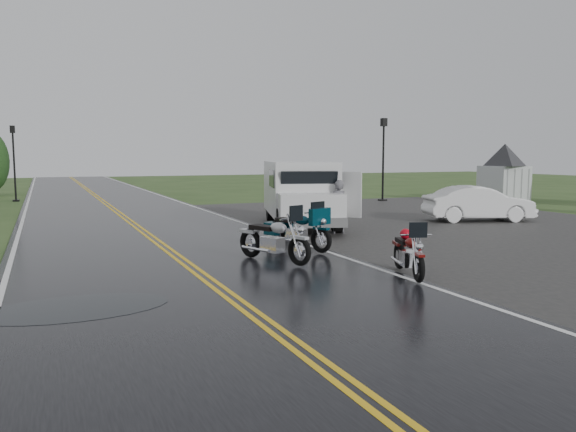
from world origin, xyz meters
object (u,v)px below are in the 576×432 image
object	(u,v)px
motorcycle_teal	(321,230)
sedan_white	(478,204)
visitor_center	(505,159)
person_at_van	(338,208)
van_white	(281,198)
motorcycle_red	(419,256)
lamp_post_far_right	(383,160)
motorcycle_silver	(299,239)
lamp_post_far_left	(14,163)

from	to	relation	value
motorcycle_teal	sedan_white	size ratio (longest dim) A/B	0.55
visitor_center	person_at_van	bearing A→B (deg)	-152.93
van_white	person_at_van	size ratio (longest dim) A/B	3.50
motorcycle_red	motorcycle_teal	xyz separation A→B (m)	(-0.22, 3.80, 0.08)
motorcycle_red	lamp_post_far_right	xyz separation A→B (m)	(10.76, 17.76, 1.75)
motorcycle_teal	lamp_post_far_right	distance (m)	17.83
motorcycle_teal	lamp_post_far_right	world-z (taller)	lamp_post_far_right
motorcycle_teal	sedan_white	xyz separation A→B (m)	(8.99, 4.19, 0.01)
person_at_van	van_white	bearing A→B (deg)	-21.60
motorcycle_silver	person_at_van	bearing A→B (deg)	30.94
motorcycle_teal	motorcycle_silver	size ratio (longest dim) A/B	0.98
motorcycle_teal	person_at_van	distance (m)	3.98
motorcycle_silver	person_at_van	world-z (taller)	person_at_van
motorcycle_red	lamp_post_far_left	world-z (taller)	lamp_post_far_left
visitor_center	motorcycle_teal	xyz separation A→B (m)	(-16.50, -10.53, -1.73)
motorcycle_silver	lamp_post_far_right	world-z (taller)	lamp_post_far_right
person_at_van	sedan_white	distance (m)	6.79
van_white	lamp_post_far_right	size ratio (longest dim) A/B	1.31
motorcycle_teal	visitor_center	bearing A→B (deg)	9.80
motorcycle_teal	person_at_van	xyz separation A→B (m)	(2.27, 3.26, 0.21)
motorcycle_silver	visitor_center	bearing A→B (deg)	12.05
motorcycle_red	van_white	distance (m)	7.75
visitor_center	lamp_post_far_left	size ratio (longest dim) A/B	3.76
visitor_center	lamp_post_far_right	world-z (taller)	visitor_center
motorcycle_red	person_at_van	xyz separation A→B (m)	(2.05, 7.06, 0.28)
motorcycle_silver	van_white	xyz separation A→B (m)	(1.75, 5.24, 0.52)
motorcycle_red	lamp_post_far_right	distance (m)	20.83
visitor_center	person_at_van	size ratio (longest dim) A/B	9.17
visitor_center	motorcycle_red	distance (m)	21.77
motorcycle_teal	sedan_white	bearing A→B (deg)	2.25
visitor_center	motorcycle_red	world-z (taller)	visitor_center
motorcycle_silver	motorcycle_teal	bearing A→B (deg)	25.44
van_white	person_at_van	bearing A→B (deg)	-3.85
motorcycle_red	motorcycle_teal	bearing A→B (deg)	113.30
motorcycle_red	van_white	size ratio (longest dim) A/B	0.33
motorcycle_red	person_at_van	world-z (taller)	person_at_van
motorcycle_silver	person_at_van	size ratio (longest dim) A/B	1.32
motorcycle_silver	sedan_white	xyz separation A→B (m)	(10.22, 5.51, -0.00)
sedan_white	person_at_van	bearing A→B (deg)	116.38
motorcycle_red	motorcycle_silver	size ratio (longest dim) A/B	0.87
visitor_center	lamp_post_far_right	bearing A→B (deg)	148.21
motorcycle_silver	lamp_post_far_left	xyz separation A→B (m)	(-6.70, 23.37, 1.45)
motorcycle_teal	lamp_post_far_right	size ratio (longest dim) A/B	0.48
van_white	visitor_center	bearing A→B (deg)	39.20
motorcycle_red	van_white	xyz separation A→B (m)	(0.30, 7.72, 0.61)
lamp_post_far_left	lamp_post_far_right	distance (m)	20.57
motorcycle_silver	lamp_post_far_left	bearing A→B (deg)	84.27
sedan_white	lamp_post_far_right	bearing A→B (deg)	6.98
visitor_center	motorcycle_red	size ratio (longest dim) A/B	8.00
motorcycle_red	motorcycle_silver	world-z (taller)	motorcycle_silver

